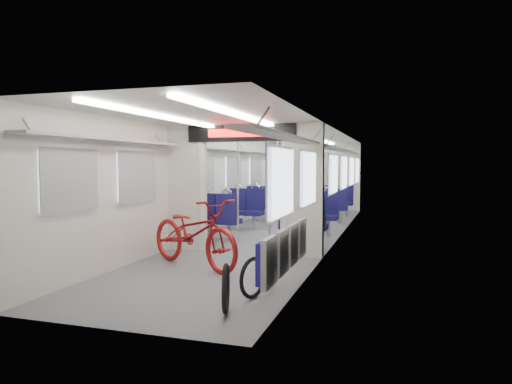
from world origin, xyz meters
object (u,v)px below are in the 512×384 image
stanchion_far_left (277,182)px  seat_bay_far_left (272,199)px  bike_hoop_a (226,291)px  stanchion_far_right (306,182)px  bike_hoop_b (253,280)px  stanchion_near_left (238,187)px  seat_bay_near_right (311,215)px  seat_bay_far_right (335,201)px  stanchion_near_right (270,188)px  bicycle (194,233)px  flip_bench (285,248)px  seat_bay_near_left (233,210)px  bike_hoop_c (271,267)px

stanchion_far_left → seat_bay_far_left: bearing=109.1°
bike_hoop_a → stanchion_far_right: bearing=94.1°
bike_hoop_b → stanchion_near_left: (-1.41, 3.45, 0.92)m
seat_bay_near_right → stanchion_far_right: (-0.52, 2.07, 0.61)m
stanchion_far_right → stanchion_far_left: bearing=-164.8°
seat_bay_far_right → stanchion_near_right: (-0.56, -5.07, 0.63)m
bicycle → flip_bench: bearing=-93.2°
stanchion_near_left → stanchion_far_right: 3.04m
seat_bay_far_left → stanchion_near_left: 4.68m
bike_hoop_b → seat_bay_far_left: size_ratio=0.25×
bicycle → stanchion_near_right: 1.99m
bicycle → flip_bench: bicycle is taller
bicycle → stanchion_near_left: size_ratio=0.89×
bike_hoop_b → seat_bay_near_left: bearing=112.9°
bicycle → flip_bench: (1.72, -1.05, 0.04)m
stanchion_near_right → bike_hoop_b: bearing=-78.1°
bike_hoop_b → seat_bay_far_left: bearing=103.7°
bicycle → stanchion_far_left: size_ratio=0.89×
stanchion_near_right → seat_bay_far_left: bearing=104.7°
flip_bench → bike_hoop_a: flip_bench is taller
flip_bench → stanchion_far_left: bearing=105.5°
stanchion_near_left → stanchion_far_left: (0.10, 2.74, 0.00)m
seat_bay_near_left → seat_bay_near_right: bearing=-9.6°
stanchion_far_right → seat_bay_far_right: bearing=73.4°
bicycle → stanchion_far_left: bearing=27.5°
flip_bench → seat_bay_far_left: 8.11m
bicycle → seat_bay_far_right: (1.30, 6.82, -0.02)m
flip_bench → bike_hoop_b: flip_bench is taller
bike_hoop_c → flip_bench: bearing=-53.2°
seat_bay_near_left → flip_bench: bearing=-62.3°
seat_bay_far_left → stanchion_far_right: (1.35, -1.67, 0.61)m
stanchion_near_right → bike_hoop_c: bearing=-74.2°
stanchion_near_left → stanchion_near_right: bearing=-26.3°
bicycle → stanchion_near_right: (0.74, 1.75, 0.61)m
bike_hoop_a → bike_hoop_c: size_ratio=1.04×
stanchion_near_left → stanchion_near_right: (0.76, -0.38, 0.00)m
seat_bay_near_left → seat_bay_far_right: seat_bay_near_left is taller
bike_hoop_c → stanchion_near_left: stanchion_near_left is taller
seat_bay_near_left → stanchion_far_left: bearing=67.6°
stanchion_far_right → seat_bay_near_right: bearing=-75.8°
bicycle → seat_bay_near_right: seat_bay_near_right is taller
bike_hoop_a → stanchion_near_left: 4.34m
flip_bench → bike_hoop_c: flip_bench is taller
seat_bay_far_left → flip_bench: bearing=-73.6°
bike_hoop_c → stanchion_near_right: (-0.68, 2.41, 0.92)m
seat_bay_near_right → seat_bay_far_left: seat_bay_far_left is taller
seat_bay_near_left → stanchion_near_left: stanchion_near_left is taller
bicycle → bike_hoop_c: 1.59m
bike_hoop_c → seat_bay_near_right: 3.67m
seat_bay_near_right → seat_bay_far_right: seat_bay_near_right is taller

